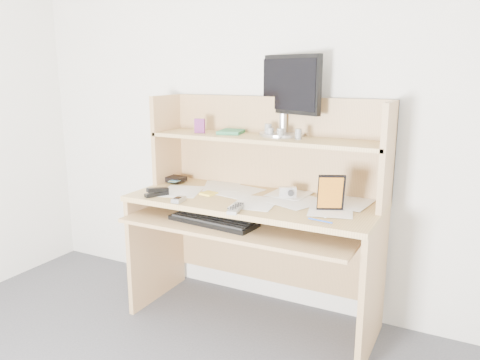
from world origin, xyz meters
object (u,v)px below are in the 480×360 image
at_px(monitor, 284,93).
at_px(tv_remote, 236,208).
at_px(desk, 259,205).
at_px(game_case, 331,193).
at_px(keyboard, 213,220).

bearing_deg(monitor, tv_remote, -70.87).
relative_size(desk, monitor, 2.82).
bearing_deg(monitor, game_case, -15.02).
distance_m(keyboard, monitor, 0.84).
relative_size(keyboard, monitor, 1.01).
distance_m(tv_remote, monitor, 0.77).
relative_size(tv_remote, monitor, 0.36).
relative_size(keyboard, game_case, 2.66).
height_order(keyboard, tv_remote, tv_remote).
bearing_deg(keyboard, monitor, 72.85).
height_order(tv_remote, game_case, game_case).
relative_size(keyboard, tv_remote, 2.82).
distance_m(desk, tv_remote, 0.35).
xyz_separation_m(tv_remote, monitor, (0.04, 0.52, 0.56)).
bearing_deg(keyboard, desk, 71.23).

